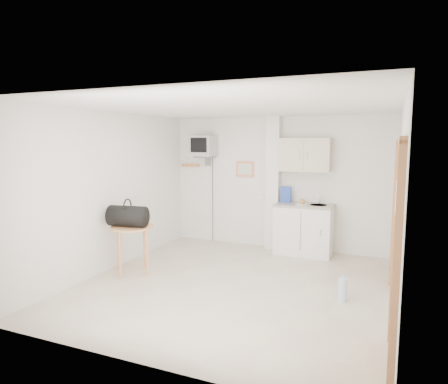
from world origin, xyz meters
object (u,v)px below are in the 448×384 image
at_px(water_bottle, 343,290).
at_px(crt_television, 204,147).
at_px(round_table, 132,233).
at_px(duffel_bag, 128,216).

bearing_deg(water_bottle, crt_television, 145.39).
bearing_deg(water_bottle, round_table, -178.00).
distance_m(crt_television, duffel_bag, 2.43).
bearing_deg(duffel_bag, round_table, 35.78).
xyz_separation_m(round_table, duffel_bag, (-0.04, -0.04, 0.26)).
bearing_deg(round_table, crt_television, 84.66).
xyz_separation_m(crt_television, duffel_bag, (-0.24, -2.18, -1.03)).
xyz_separation_m(duffel_bag, water_bottle, (3.19, 0.15, -0.75)).
bearing_deg(crt_television, duffel_bag, -96.37).
distance_m(round_table, water_bottle, 3.18).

